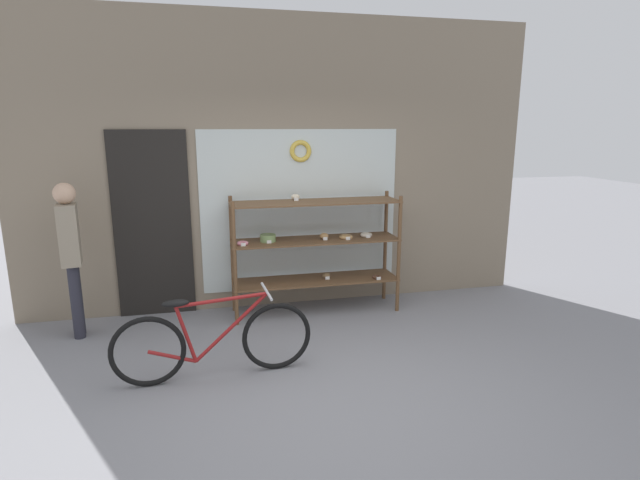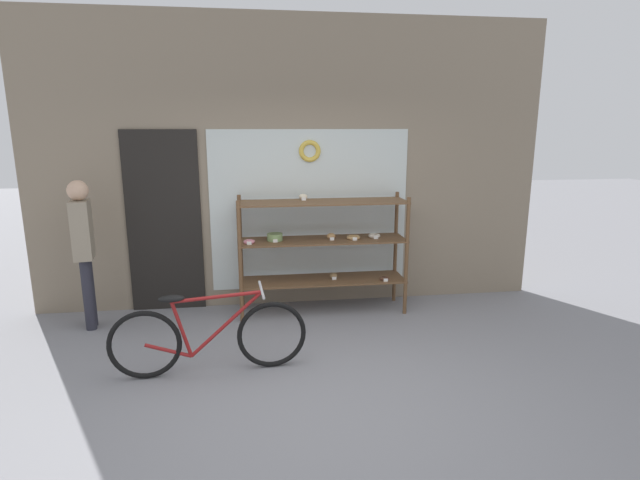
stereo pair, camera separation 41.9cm
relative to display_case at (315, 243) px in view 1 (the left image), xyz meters
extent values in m
plane|color=gray|center=(-0.29, -1.88, -0.82)|extent=(30.00, 30.00, 0.00)
cube|color=gray|center=(-0.29, 0.39, 0.86)|extent=(6.05, 0.08, 3.37)
cube|color=silver|center=(-0.09, 0.34, 0.33)|extent=(2.35, 0.02, 1.90)
cube|color=black|center=(-1.79, 0.33, 0.23)|extent=(0.84, 0.03, 2.10)
torus|color=gold|center=(-0.09, 0.32, 1.03)|extent=(0.26, 0.06, 0.26)
cylinder|color=brown|center=(-0.93, -0.22, -0.14)|extent=(0.04, 0.04, 1.37)
cylinder|color=brown|center=(0.95, -0.22, -0.14)|extent=(0.04, 0.04, 1.37)
cylinder|color=brown|center=(-0.93, 0.22, -0.14)|extent=(0.04, 0.04, 1.37)
cylinder|color=brown|center=(0.95, 0.22, -0.14)|extent=(0.04, 0.04, 1.37)
cube|color=brown|center=(0.01, 0.00, -0.44)|extent=(1.92, 0.49, 0.02)
cube|color=brown|center=(0.01, 0.00, 0.03)|extent=(1.92, 0.49, 0.02)
cube|color=brown|center=(0.01, 0.00, 0.48)|extent=(1.92, 0.49, 0.02)
torus|color=#4C2D1E|center=(0.72, -0.13, -0.42)|extent=(0.11, 0.11, 0.03)
cube|color=white|center=(0.72, -0.20, -0.42)|extent=(0.05, 0.00, 0.04)
torus|color=beige|center=(0.63, 0.02, 0.06)|extent=(0.14, 0.14, 0.04)
cube|color=white|center=(0.63, -0.06, 0.06)|extent=(0.05, 0.00, 0.04)
torus|color=tan|center=(0.37, -0.02, 0.06)|extent=(0.16, 0.16, 0.04)
cube|color=white|center=(0.37, -0.11, 0.06)|extent=(0.05, 0.00, 0.04)
ellipsoid|color=beige|center=(-0.19, 0.14, 0.52)|extent=(0.10, 0.08, 0.07)
cube|color=white|center=(-0.19, 0.09, 0.50)|extent=(0.05, 0.00, 0.04)
torus|color=pink|center=(-0.82, -0.08, 0.06)|extent=(0.13, 0.13, 0.04)
cube|color=white|center=(-0.82, -0.15, 0.06)|extent=(0.05, 0.00, 0.04)
ellipsoid|color=#AD7F4C|center=(0.11, -0.01, 0.08)|extent=(0.10, 0.09, 0.07)
cube|color=white|center=(0.11, -0.07, 0.06)|extent=(0.05, 0.00, 0.04)
ellipsoid|color=brown|center=(0.14, 0.01, -0.40)|extent=(0.09, 0.08, 0.06)
cube|color=white|center=(0.14, -0.04, -0.42)|extent=(0.05, 0.00, 0.04)
cylinder|color=#7A995B|center=(-0.53, 0.02, 0.08)|extent=(0.18, 0.18, 0.08)
cube|color=white|center=(-0.53, -0.08, 0.06)|extent=(0.05, 0.00, 0.04)
torus|color=black|center=(-1.73, -1.40, -0.51)|extent=(0.62, 0.08, 0.62)
torus|color=black|center=(-0.64, -1.33, -0.51)|extent=(0.62, 0.08, 0.62)
cylinder|color=maroon|center=(-1.03, -1.36, -0.38)|extent=(0.65, 0.07, 0.57)
cylinder|color=maroon|center=(-1.10, -1.36, -0.12)|extent=(0.76, 0.08, 0.07)
cylinder|color=maroon|center=(-1.42, -1.38, -0.40)|extent=(0.17, 0.04, 0.52)
cylinder|color=maroon|center=(-1.54, -1.39, -0.58)|extent=(0.39, 0.06, 0.17)
ellipsoid|color=black|center=(-1.48, -1.38, -0.11)|extent=(0.23, 0.10, 0.06)
cylinder|color=#B2B2B7|center=(-0.72, -1.34, -0.08)|extent=(0.05, 0.46, 0.02)
cylinder|color=#282833|center=(-2.53, -0.20, -0.43)|extent=(0.11, 0.11, 0.77)
cylinder|color=#282833|center=(-2.55, -0.10, -0.43)|extent=(0.11, 0.11, 0.77)
cube|color=gray|center=(-2.54, -0.15, 0.26)|extent=(0.23, 0.35, 0.61)
sphere|color=tan|center=(-2.54, -0.15, 0.67)|extent=(0.21, 0.21, 0.21)
camera|label=1|loc=(-1.20, -5.44, 1.32)|focal=28.00mm
camera|label=2|loc=(-0.79, -5.52, 1.32)|focal=28.00mm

